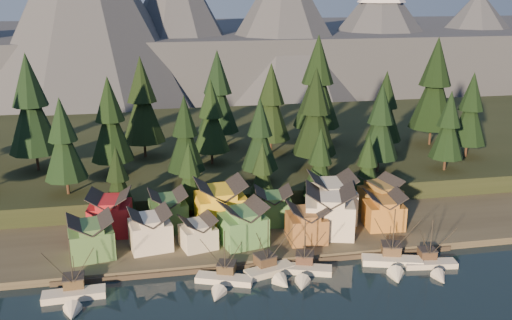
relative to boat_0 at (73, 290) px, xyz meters
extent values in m
plane|color=black|center=(35.12, -8.71, -2.31)|extent=(500.00, 500.00, 0.00)
cube|color=#383328|center=(35.12, 31.29, -1.56)|extent=(400.00, 50.00, 1.50)
cube|color=black|center=(35.12, 81.29, 0.69)|extent=(420.00, 100.00, 6.00)
cube|color=#3F362D|center=(35.12, 7.79, -1.81)|extent=(80.00, 4.00, 1.00)
cube|color=#454B59|center=(35.12, 231.29, 12.69)|extent=(560.00, 160.00, 30.00)
cone|color=#454B59|center=(-9.88, 171.29, 42.69)|extent=(100.00, 100.00, 90.00)
cone|color=#454B59|center=(30.12, 189.29, 33.69)|extent=(80.00, 80.00, 72.00)
cone|color=#454B59|center=(80.12, 177.29, 31.69)|extent=(84.00, 84.00, 68.00)
cone|color=#454B59|center=(135.12, 193.29, 26.69)|extent=(92.00, 92.00, 58.00)
cone|color=#454B59|center=(195.12, 201.29, 22.69)|extent=(88.00, 88.00, 50.00)
cube|color=beige|center=(-0.06, 1.26, -1.93)|extent=(11.07, 3.87, 1.77)
cone|color=beige|center=(0.24, -4.73, -1.93)|extent=(3.51, 3.89, 3.32)
cube|color=black|center=(-0.06, 1.26, -2.59)|extent=(11.34, 3.93, 0.39)
cube|color=#4E3F29|center=(-0.16, 3.25, -0.21)|extent=(3.71, 3.50, 1.99)
cube|color=#2D2A2A|center=(-0.16, 3.25, 0.90)|extent=(3.94, 3.73, 0.22)
cylinder|color=black|center=(-0.10, 1.92, 3.89)|extent=(0.20, 0.20, 9.97)
cylinder|color=black|center=(-0.28, 5.51, 1.34)|extent=(0.16, 0.16, 4.87)
cube|color=beige|center=(26.94, 1.81, -1.96)|extent=(11.05, 6.62, 1.61)
cone|color=beige|center=(24.85, -3.67, -1.96)|extent=(4.11, 4.48, 3.01)
cube|color=black|center=(26.94, 1.81, -2.56)|extent=(11.31, 6.76, 0.35)
cube|color=#443824|center=(27.64, 3.63, -0.41)|extent=(4.08, 3.96, 1.81)
cube|color=#2D2A2A|center=(27.64, 3.63, 0.60)|extent=(4.34, 4.22, 0.20)
cylinder|color=black|center=(27.17, 2.41, 3.31)|extent=(0.18, 0.18, 9.04)
cylinder|color=black|center=(28.43, 5.70, 1.00)|extent=(0.14, 0.14, 4.42)
cube|color=beige|center=(35.89, 3.41, -1.93)|extent=(10.11, 6.01, 1.75)
cone|color=beige|center=(37.47, -1.59, -1.93)|extent=(4.11, 4.10, 3.28)
cube|color=black|center=(35.89, 3.41, -2.59)|extent=(10.35, 6.13, 0.38)
cube|color=#4A3827|center=(35.36, 5.08, -0.24)|extent=(4.32, 4.18, 1.97)
cube|color=#2D2A2A|center=(35.36, 5.08, 0.86)|extent=(4.60, 4.46, 0.22)
cylinder|color=black|center=(35.71, 3.97, 3.81)|extent=(0.20, 0.20, 9.84)
cylinder|color=black|center=(34.76, 6.97, 1.30)|extent=(0.15, 0.15, 4.81)
cube|color=beige|center=(42.57, 2.70, -1.95)|extent=(11.12, 6.34, 1.65)
cone|color=beige|center=(40.70, -2.86, -1.95)|extent=(4.10, 4.45, 3.10)
cube|color=black|center=(42.57, 2.70, -2.57)|extent=(11.39, 6.48, 0.36)
cube|color=#4A3227|center=(43.19, 4.55, -0.35)|extent=(4.12, 3.99, 1.86)
cube|color=#2D2A2A|center=(43.19, 4.55, 0.68)|extent=(4.38, 4.25, 0.21)
cylinder|color=black|center=(42.77, 3.32, 3.46)|extent=(0.19, 0.19, 9.29)
cylinder|color=black|center=(43.90, 6.66, 1.09)|extent=(0.14, 0.14, 4.54)
cube|color=white|center=(60.68, 2.61, -1.92)|extent=(12.22, 6.49, 1.82)
cone|color=white|center=(58.92, -3.59, -1.92)|extent=(4.37, 4.79, 3.40)
cube|color=black|center=(60.68, 2.61, -2.60)|extent=(12.51, 6.62, 0.40)
cube|color=brown|center=(61.27, 4.67, -0.16)|extent=(4.43, 4.27, 2.04)
cube|color=#2D2A2A|center=(61.27, 4.67, 0.98)|extent=(4.71, 4.55, 0.23)
cylinder|color=black|center=(60.88, 3.30, 4.04)|extent=(0.20, 0.20, 10.21)
cylinder|color=black|center=(61.94, 7.01, 1.43)|extent=(0.16, 0.16, 4.99)
cube|color=beige|center=(67.62, 0.21, -1.97)|extent=(10.57, 4.10, 1.55)
cone|color=beige|center=(66.95, -5.40, -1.97)|extent=(3.30, 3.84, 2.91)
cube|color=black|center=(67.62, 0.21, -2.56)|extent=(10.83, 4.18, 0.34)
cube|color=#453325|center=(67.84, 2.08, -0.47)|extent=(3.42, 3.25, 1.74)
cube|color=#2D2A2A|center=(67.84, 2.08, 0.50)|extent=(3.64, 3.47, 0.19)
cylinder|color=black|center=(67.69, 0.83, 3.11)|extent=(0.17, 0.17, 8.72)
cylinder|color=black|center=(68.10, 4.20, 0.88)|extent=(0.14, 0.14, 4.26)
cube|color=#47753F|center=(2.22, 14.42, 2.08)|extent=(9.56, 8.71, 5.78)
cube|color=#47753F|center=(2.22, 14.42, 5.55)|extent=(5.81, 7.91, 1.18)
cube|color=beige|center=(13.74, 15.86, 2.08)|extent=(9.08, 8.34, 5.80)
cube|color=beige|center=(13.74, 15.86, 5.53)|extent=(5.49, 7.61, 1.13)
cube|color=beige|center=(23.31, 14.50, 1.42)|extent=(8.04, 7.72, 4.47)
cube|color=beige|center=(23.31, 14.50, 4.12)|extent=(5.08, 6.85, 0.94)
cube|color=#4C884A|center=(32.66, 14.52, 2.26)|extent=(10.23, 9.47, 6.15)
cube|color=#4C884A|center=(32.66, 14.52, 5.93)|extent=(6.38, 8.42, 1.22)
cube|color=olive|center=(46.05, 13.75, 1.92)|extent=(7.83, 7.83, 5.46)
cube|color=olive|center=(46.05, 13.75, 5.17)|extent=(4.39, 7.59, 1.07)
cube|color=beige|center=(51.61, 15.52, 2.95)|extent=(12.10, 10.96, 7.54)
cube|color=beige|center=(51.61, 15.52, 7.43)|extent=(7.61, 9.61, 1.44)
cube|color=#B1732D|center=(64.72, 16.95, 1.94)|extent=(8.51, 7.58, 5.52)
cube|color=#B1732D|center=(64.72, 16.95, 5.25)|extent=(4.90, 7.18, 1.13)
cube|color=#A41922|center=(5.37, 25.01, 2.53)|extent=(9.35, 8.50, 6.69)
cube|color=#A41922|center=(5.37, 25.01, 6.47)|extent=(5.48, 7.94, 1.21)
cube|color=#416F3C|center=(17.78, 24.74, 2.35)|extent=(8.56, 8.14, 6.33)
cube|color=#416F3C|center=(17.78, 24.74, 6.05)|extent=(5.07, 7.59, 1.10)
cube|color=yellow|center=(29.11, 23.07, 3.08)|extent=(11.05, 9.62, 7.79)
cube|color=yellow|center=(29.11, 23.07, 7.68)|extent=(6.38, 9.07, 1.46)
cube|color=#3F723E|center=(41.02, 23.69, 2.03)|extent=(8.71, 7.44, 5.69)
cube|color=#3F723E|center=(41.02, 23.69, 5.43)|extent=(5.08, 6.93, 1.13)
cube|color=beige|center=(54.47, 22.82, 3.06)|extent=(10.66, 9.64, 7.75)
cube|color=beige|center=(54.47, 22.82, 7.62)|extent=(6.17, 9.10, 1.40)
cube|color=olive|center=(66.60, 23.87, 2.41)|extent=(9.30, 8.91, 6.45)
cube|color=olive|center=(66.60, 23.87, 6.18)|extent=(5.77, 8.03, 1.12)
cylinder|color=#332319|center=(-14.88, 59.29, 6.41)|extent=(0.70, 0.70, 5.44)
cone|color=black|center=(-14.88, 59.29, 18.21)|extent=(13.31, 13.31, 18.75)
cone|color=black|center=(-14.88, 59.29, 27.89)|extent=(9.07, 9.07, 13.61)
cylinder|color=#332319|center=(-4.88, 39.29, 5.72)|extent=(0.70, 0.70, 4.06)
cone|color=black|center=(-4.88, 39.29, 14.52)|extent=(9.93, 9.93, 13.99)
cone|color=black|center=(-4.88, 39.29, 21.74)|extent=(6.77, 6.77, 10.16)
cylinder|color=#332319|center=(5.12, 51.29, 5.95)|extent=(0.70, 0.70, 4.53)
cone|color=black|center=(5.12, 51.29, 15.75)|extent=(11.06, 11.06, 15.59)
cone|color=black|center=(5.12, 51.29, 23.80)|extent=(7.54, 7.54, 11.31)
cylinder|color=#332319|center=(13.12, 66.29, 6.21)|extent=(0.70, 0.70, 5.04)
cone|color=black|center=(13.12, 66.29, 17.12)|extent=(12.31, 12.31, 17.35)
cone|color=black|center=(13.12, 66.29, 26.08)|extent=(8.40, 8.40, 12.59)
cylinder|color=#332319|center=(23.12, 41.29, 5.63)|extent=(0.70, 0.70, 3.90)
cone|color=black|center=(23.12, 41.29, 14.08)|extent=(9.52, 9.52, 13.42)
cone|color=black|center=(23.12, 41.29, 21.00)|extent=(6.49, 6.49, 9.74)
cylinder|color=#332319|center=(31.12, 56.29, 5.76)|extent=(0.70, 0.70, 4.15)
cone|color=black|center=(31.12, 56.29, 14.74)|extent=(10.13, 10.13, 14.28)
cone|color=black|center=(31.12, 56.29, 22.11)|extent=(6.91, 6.91, 10.36)
cylinder|color=#332319|center=(41.12, 39.29, 5.56)|extent=(0.70, 0.70, 3.76)
cone|color=black|center=(41.12, 39.29, 13.70)|extent=(9.18, 9.18, 12.94)
cone|color=black|center=(41.12, 39.29, 20.38)|extent=(6.26, 6.26, 9.39)
cylinder|color=#332319|center=(49.12, 63.29, 6.00)|extent=(0.70, 0.70, 4.62)
cone|color=black|center=(49.12, 63.29, 16.00)|extent=(11.29, 11.29, 15.91)
cone|color=black|center=(49.12, 63.29, 24.22)|extent=(7.70, 7.70, 11.55)
cylinder|color=#332319|center=(57.12, 46.29, 6.08)|extent=(0.70, 0.70, 4.79)
cone|color=black|center=(57.12, 46.29, 16.45)|extent=(11.70, 11.70, 16.49)
cone|color=black|center=(57.12, 46.29, 24.96)|extent=(7.98, 7.98, 11.97)
cylinder|color=#332319|center=(65.12, 71.29, 6.60)|extent=(0.70, 0.70, 5.83)
cone|color=black|center=(65.12, 71.29, 19.24)|extent=(14.25, 14.25, 20.09)
cone|color=black|center=(65.12, 71.29, 29.60)|extent=(9.72, 9.72, 14.58)
cylinder|color=#332319|center=(73.12, 41.29, 5.73)|extent=(0.70, 0.70, 4.10)
cone|color=black|center=(73.12, 41.29, 14.61)|extent=(10.01, 10.01, 14.11)
cone|color=black|center=(73.12, 41.29, 21.89)|extent=(6.83, 6.83, 10.24)
cylinder|color=#332319|center=(81.12, 57.29, 5.80)|extent=(0.70, 0.70, 4.23)
cone|color=black|center=(81.12, 57.29, 14.96)|extent=(10.33, 10.33, 14.56)
cone|color=black|center=(81.12, 57.29, 22.47)|extent=(7.04, 7.04, 10.57)
cylinder|color=#332319|center=(91.12, 39.29, 5.56)|extent=(0.70, 0.70, 3.74)
cone|color=black|center=(91.12, 39.29, 13.66)|extent=(9.14, 9.14, 12.88)
cone|color=black|center=(91.12, 39.29, 20.31)|extent=(6.23, 6.23, 9.35)
cylinder|color=#332319|center=(99.12, 63.29, 6.56)|extent=(0.70, 0.70, 5.74)
cone|color=black|center=(99.12, 63.29, 18.99)|extent=(14.03, 14.03, 19.76)
cone|color=black|center=(99.12, 63.29, 29.19)|extent=(9.56, 9.56, 14.34)
cylinder|color=#332319|center=(35.12, 73.29, 6.25)|extent=(0.70, 0.70, 5.12)
cone|color=black|center=(35.12, 73.29, 17.34)|extent=(12.51, 12.51, 17.63)
cone|color=black|center=(35.12, 73.29, 26.44)|extent=(8.53, 8.53, 12.80)
cylinder|color=#332319|center=(103.12, 49.29, 5.82)|extent=(0.70, 0.70, 4.26)
cone|color=black|center=(103.12, 49.29, 15.05)|extent=(10.42, 10.42, 14.68)
cone|color=black|center=(103.12, 49.29, 22.63)|extent=(7.10, 7.10, 10.65)
cylinder|color=#332319|center=(7.12, 31.29, 0.75)|extent=(0.70, 0.70, 3.12)
cone|color=black|center=(7.12, 31.29, 7.51)|extent=(7.63, 7.63, 10.75)
cone|color=black|center=(7.12, 31.29, 13.06)|extent=(5.20, 5.20, 7.80)
cylinder|color=#332319|center=(23.12, 31.29, 0.75)|extent=(0.70, 0.70, 3.12)
cone|color=black|center=(23.12, 31.29, 7.51)|extent=(7.63, 7.63, 10.75)
cone|color=black|center=(23.12, 31.29, 13.06)|extent=(5.20, 5.20, 7.81)
cylinder|color=#332319|center=(40.12, 31.29, 0.67)|extent=(0.70, 0.70, 2.97)
cone|color=black|center=(40.12, 31.29, 7.11)|extent=(7.26, 7.26, 10.23)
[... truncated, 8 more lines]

